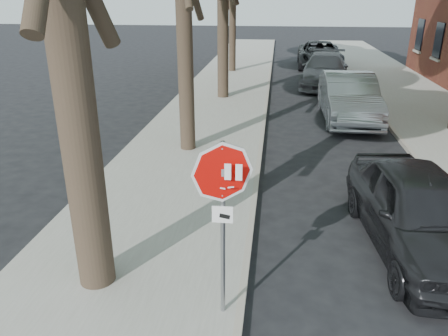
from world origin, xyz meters
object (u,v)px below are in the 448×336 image
object	(u,v)px
stop_sign	(223,198)
car_b	(349,97)
car_d	(320,55)
car_a	(419,211)
car_c	(325,70)

from	to	relation	value
stop_sign	car_b	bearing A→B (deg)	73.57
car_b	car_d	world-z (taller)	car_b
car_a	car_b	xyz separation A→B (m)	(0.00, 8.88, 0.08)
stop_sign	car_b	xyz separation A→B (m)	(3.30, 11.19, -1.10)
stop_sign	car_a	world-z (taller)	stop_sign
car_d	car_a	bearing A→B (deg)	-88.47
stop_sign	car_d	xyz separation A→B (m)	(3.27, 23.54, -1.15)
car_b	car_c	world-z (taller)	car_b
car_a	car_c	world-z (taller)	car_c
stop_sign	car_b	size ratio (longest dim) A/B	0.51
stop_sign	car_d	bearing A→B (deg)	82.09
car_a	car_b	bearing A→B (deg)	84.70
car_c	car_d	world-z (taller)	car_c
car_d	car_c	bearing A→B (deg)	-90.83
car_c	car_d	distance (m)	5.91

